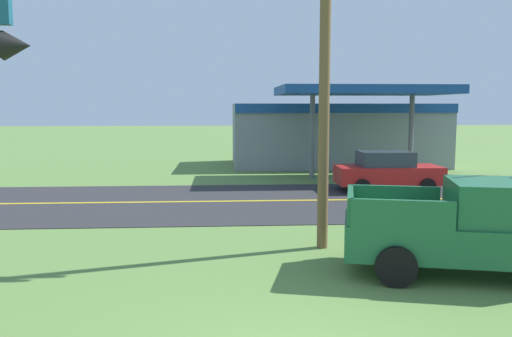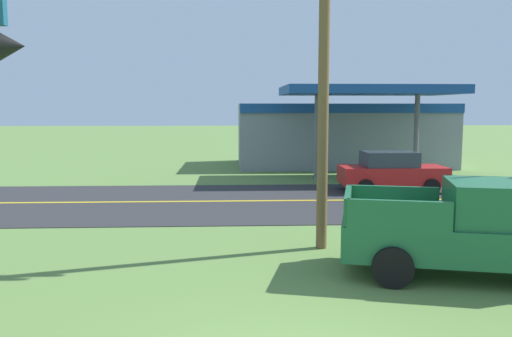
{
  "view_description": "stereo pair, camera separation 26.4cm",
  "coord_description": "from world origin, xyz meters",
  "px_view_note": "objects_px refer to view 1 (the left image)",
  "views": [
    {
      "loc": [
        -0.9,
        -5.98,
        3.45
      ],
      "look_at": [
        0.0,
        8.0,
        1.8
      ],
      "focal_mm": 37.13,
      "sensor_mm": 36.0,
      "label": 1
    },
    {
      "loc": [
        -0.64,
        -6.0,
        3.45
      ],
      "look_at": [
        0.0,
        8.0,
        1.8
      ],
      "focal_mm": 37.13,
      "sensor_mm": 36.0,
      "label": 2
    }
  ],
  "objects_px": {
    "utility_pole": "(325,60)",
    "car_red_near_lane": "(387,171)",
    "pickup_green_parked_on_lawn": "(478,229)",
    "gas_station": "(336,132)"
  },
  "relations": [
    {
      "from": "utility_pole",
      "to": "car_red_near_lane",
      "type": "bearing_deg",
      "value": 63.04
    },
    {
      "from": "gas_station",
      "to": "utility_pole",
      "type": "bearing_deg",
      "value": -103.3
    },
    {
      "from": "utility_pole",
      "to": "gas_station",
      "type": "relative_size",
      "value": 0.71
    },
    {
      "from": "car_red_near_lane",
      "to": "utility_pole",
      "type": "bearing_deg",
      "value": -116.96
    },
    {
      "from": "car_red_near_lane",
      "to": "pickup_green_parked_on_lawn",
      "type": "bearing_deg",
      "value": -98.15
    },
    {
      "from": "pickup_green_parked_on_lawn",
      "to": "car_red_near_lane",
      "type": "relative_size",
      "value": 1.31
    },
    {
      "from": "utility_pole",
      "to": "pickup_green_parked_on_lawn",
      "type": "height_order",
      "value": "utility_pole"
    },
    {
      "from": "utility_pole",
      "to": "car_red_near_lane",
      "type": "distance_m",
      "value": 10.15
    },
    {
      "from": "utility_pole",
      "to": "gas_station",
      "type": "distance_m",
      "value": 18.67
    },
    {
      "from": "gas_station",
      "to": "pickup_green_parked_on_lawn",
      "type": "relative_size",
      "value": 2.17
    }
  ]
}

